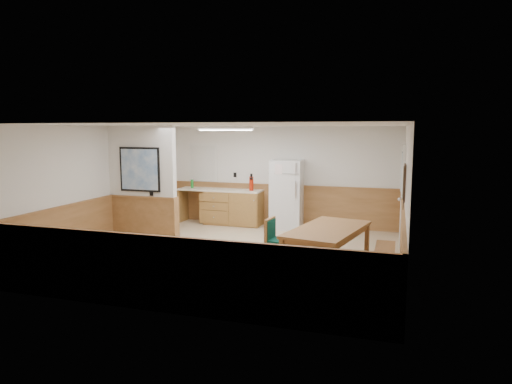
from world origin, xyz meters
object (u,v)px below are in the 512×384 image
(dining_bench, at_px, (384,257))
(fire_extinguisher, at_px, (251,183))
(dining_chair, at_px, (275,238))
(refrigerator, at_px, (287,194))
(dining_table, at_px, (328,233))
(soap_bottle, at_px, (192,184))

(dining_bench, relative_size, fire_extinguisher, 3.47)
(dining_bench, bearing_deg, dining_chair, 176.33)
(dining_bench, xyz_separation_m, dining_chair, (-1.89, 0.13, 0.16))
(refrigerator, height_order, dining_chair, refrigerator)
(dining_bench, bearing_deg, refrigerator, 127.14)
(dining_table, relative_size, soap_bottle, 9.48)
(soap_bottle, bearing_deg, dining_bench, -33.33)
(refrigerator, distance_m, dining_table, 3.47)
(dining_table, bearing_deg, soap_bottle, 153.89)
(refrigerator, xyz_separation_m, soap_bottle, (-2.57, 0.05, 0.16))
(dining_table, bearing_deg, fire_extinguisher, 139.35)
(refrigerator, bearing_deg, soap_bottle, 176.42)
(dining_table, bearing_deg, dining_chair, -170.25)
(dining_chair, distance_m, fire_extinguisher, 3.49)
(dining_bench, xyz_separation_m, soap_bottle, (-4.99, 3.28, 0.67))
(refrigerator, xyz_separation_m, dining_bench, (2.42, -3.23, -0.51))
(fire_extinguisher, bearing_deg, refrigerator, 23.21)
(refrigerator, height_order, soap_bottle, refrigerator)
(fire_extinguisher, xyz_separation_m, soap_bottle, (-1.64, 0.03, -0.08))
(dining_bench, xyz_separation_m, fire_extinguisher, (-3.35, 3.25, 0.75))
(refrigerator, distance_m, dining_bench, 4.07)
(dining_bench, distance_m, fire_extinguisher, 4.73)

